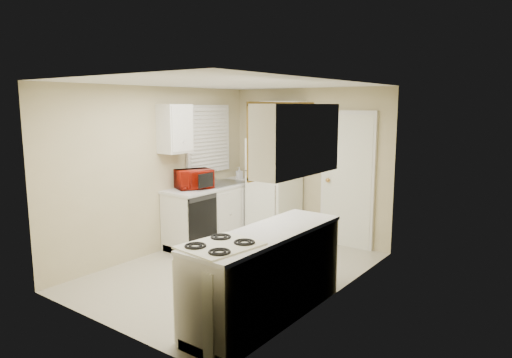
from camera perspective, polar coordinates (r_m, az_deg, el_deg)
The scene contains 19 objects.
floor at distance 6.07m, azimuth -2.87°, elevation -11.39°, with size 3.80×3.80×0.00m, color beige.
ceiling at distance 5.69m, azimuth -3.07°, elevation 11.86°, with size 3.80×3.80×0.00m, color white.
wall_left at distance 6.73m, azimuth -12.20°, elevation 1.01°, with size 3.80×3.80×0.00m, color #C1B488.
wall_right at distance 5.00m, azimuth 9.51°, elevation -1.71°, with size 3.80×3.80×0.00m, color #C1B488.
wall_back at distance 7.31m, azimuth 6.55°, elevation 1.80°, with size 2.80×2.80×0.00m, color #C1B488.
wall_front at distance 4.49m, azimuth -18.60°, elevation -3.32°, with size 2.80×2.80×0.00m, color #C1B488.
left_counter at distance 7.28m, azimuth -5.09°, elevation -4.20°, with size 0.60×1.80×0.90m, color silver.
dishwasher at distance 6.66m, azimuth -6.67°, elevation -5.17°, with size 0.03×0.58×0.72m, color black.
sink at distance 7.31m, azimuth -4.36°, elevation -0.86°, with size 0.54×0.74×0.16m, color gray.
microwave at distance 6.88m, azimuth -7.77°, elevation 0.05°, with size 0.29×0.52×0.34m, color #971306.
soap_bottle at distance 7.72m, azimuth -2.09°, elevation 0.75°, with size 0.09×0.09×0.20m, color silver.
window_blinds at distance 7.39m, azimuth -5.96°, elevation 5.01°, with size 0.10×0.98×1.08m, color silver.
upper_cabinet_left at distance 6.71m, azimuth -10.11°, elevation 6.20°, with size 0.30×0.45×0.70m, color silver.
refrigerator at distance 7.29m, azimuth 2.27°, elevation -1.26°, with size 0.67×0.65×1.62m, color white.
cabinet_over_fridge at distance 7.34m, azimuth 3.35°, elevation 8.14°, with size 0.70×0.30×0.40m, color silver.
interior_door at distance 6.98m, azimuth 11.34°, elevation -0.16°, with size 0.86×0.06×2.08m, color white.
right_counter at distance 4.70m, azimuth 1.35°, elevation -11.85°, with size 0.60×2.00×0.90m, color silver.
stove at distance 4.28m, azimuth -4.41°, elevation -14.74°, with size 0.54×0.66×0.81m, color white.
upper_cabinet_right at distance 4.56m, azimuth 5.15°, elevation 4.94°, with size 0.30×1.20×0.70m, color silver.
Camera 1 is at (3.62, -4.38, 2.14)m, focal length 32.00 mm.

